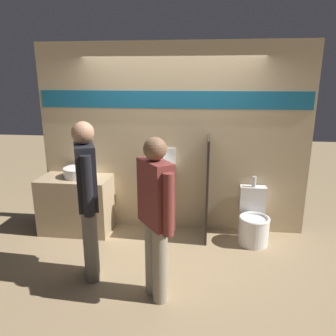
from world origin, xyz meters
TOP-DOWN VIEW (x-y plane):
  - ground_plane at (0.00, 0.00)m, footprint 16.00×16.00m
  - display_wall at (0.00, 0.60)m, footprint 3.87×0.07m
  - sink_counter at (-1.38, 0.29)m, footprint 1.01×0.57m
  - sink_basin at (-1.33, 0.34)m, footprint 0.43×0.43m
  - cell_phone at (-1.07, 0.17)m, footprint 0.07×0.14m
  - divider_near_counter at (0.53, 0.30)m, footprint 0.03×0.53m
  - urinal_near_counter at (-0.12, 0.43)m, footprint 0.38×0.30m
  - toilet at (1.18, 0.26)m, footprint 0.42×0.58m
  - person_in_vest at (-0.76, -0.82)m, footprint 0.36×0.58m
  - person_with_lanyard at (0.03, -1.09)m, footprint 0.41×0.49m

SIDE VIEW (x-z plane):
  - ground_plane at x=0.00m, z-range 0.00..0.00m
  - toilet at x=1.18m, z-range -0.15..0.73m
  - sink_counter at x=-1.38m, z-range 0.00..0.82m
  - divider_near_counter at x=0.53m, z-range 0.00..1.45m
  - cell_phone at x=-1.07m, z-range 0.82..0.84m
  - urinal_near_counter at x=-0.12m, z-range 0.20..1.47m
  - sink_basin at x=-1.33m, z-range 0.76..1.03m
  - person_with_lanyard at x=0.03m, z-range 0.09..1.79m
  - person_in_vest at x=-0.76m, z-range 0.09..1.89m
  - display_wall at x=0.00m, z-range 0.01..2.71m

